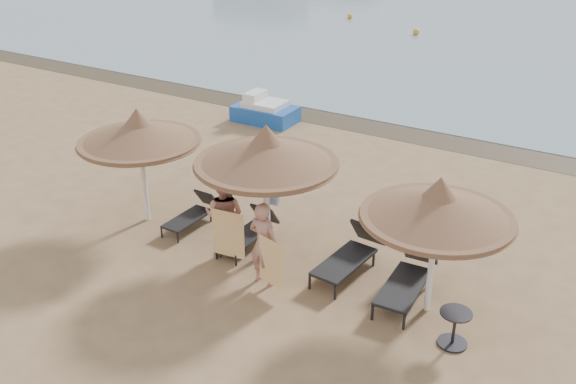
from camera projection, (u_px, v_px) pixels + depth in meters
name	position (u px, v px, depth m)	size (l,w,h in m)	color
ground	(245.00, 257.00, 14.49)	(160.00, 160.00, 0.00)	#97754F
wet_sand_strip	(403.00, 132.00, 21.73)	(200.00, 1.60, 0.01)	#453A2B
palapa_left	(139.00, 132.00, 15.11)	(2.95, 2.95, 2.92)	white
palapa_center	(266.00, 153.00, 13.56)	(3.15, 3.15, 3.12)	white
palapa_right	(438.00, 206.00, 11.73)	(2.90, 2.90, 2.88)	white
lounger_far_left	(193.00, 213.00, 15.72)	(0.57, 1.67, 0.74)	black
lounger_near_left	(251.00, 230.00, 14.88)	(0.62, 1.80, 0.80)	black
lounger_near_right	(351.00, 253.00, 13.83)	(0.87, 2.15, 0.94)	black
lounger_far_right	(408.00, 277.00, 13.01)	(0.82, 2.16, 0.95)	black
side_table	(454.00, 329.00, 11.62)	(0.58, 0.58, 0.71)	black
person_left	(224.00, 209.00, 14.17)	(1.03, 0.67, 2.24)	tan
person_right	(264.00, 237.00, 13.12)	(1.00, 0.65, 2.18)	tan
towel_left	(228.00, 234.00, 13.89)	(0.79, 0.11, 1.11)	orange
towel_right	(272.00, 263.00, 12.92)	(0.73, 0.22, 1.05)	orange
bag_patterned	(271.00, 195.00, 14.16)	(0.34, 0.13, 0.43)	silver
bag_dark	(263.00, 218.00, 14.08)	(0.22, 0.12, 0.30)	black
pedal_boat	(264.00, 111.00, 22.62)	(2.22, 1.34, 1.02)	#1B52AD
buoy_left	(416.00, 32.00, 35.60)	(0.36, 0.36, 0.36)	gold
buoy_extra	(350.00, 16.00, 39.87)	(0.33, 0.33, 0.33)	gold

